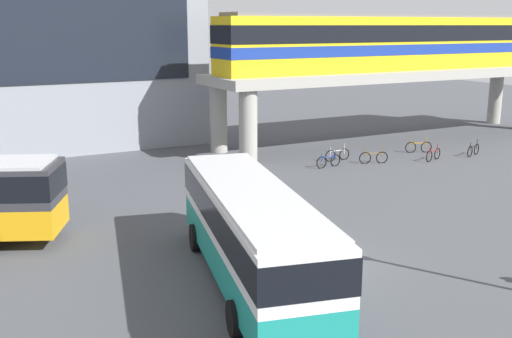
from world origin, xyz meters
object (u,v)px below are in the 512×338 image
Objects in this scene: bus_main at (251,226)px; bicycle_blue at (329,161)px; bicycle_brown at (374,158)px; bicycle_black at (473,150)px; bicycle_red at (433,155)px; bicycle_orange at (419,147)px; train at (388,41)px; bicycle_silver at (337,155)px.

bicycle_blue is at bearing 47.01° from bus_main.
bicycle_brown and bicycle_blue have the same top height.
bus_main is 6.67× the size of bicycle_black.
bus_main is 21.60m from bicycle_red.
bicycle_brown is (14.71, 12.15, -1.63)m from bus_main.
bicycle_orange is at bearing 34.53° from bus_main.
bicycle_brown and bicycle_black have the same top height.
train is at bearing 76.98° from bicycle_red.
bicycle_blue is at bearing -148.85° from train.
bicycle_brown is at bearing 39.55° from bus_main.
bicycle_silver is at bearing 46.21° from bus_main.
bus_main reaches higher than bicycle_black.
bicycle_red is 3.27m from bicycle_black.
bicycle_red is (5.24, -2.76, 0.00)m from bicycle_silver.
bicycle_black is at bearing -75.17° from train.
bicycle_orange is at bearing 134.78° from bicycle_black.
bicycle_silver and bicycle_orange have the same top height.
bicycle_brown and bicycle_silver have the same top height.
bicycle_brown is 0.99× the size of bicycle_red.
bus_main is at bearing -145.47° from bicycle_orange.
train is at bearing 41.32° from bus_main.
train is 9.59m from bicycle_black.
train is at bearing 81.66° from bicycle_orange.
bicycle_red is at bearing -111.32° from bicycle_orange.
bicycle_brown is 4.80m from bicycle_orange.
bicycle_brown is 2.22m from bicycle_silver.
bicycle_silver is 1.95m from bicycle_blue.
bicycle_silver is at bearing 161.16° from bicycle_black.
train is 15.13× the size of bicycle_black.
bus_main reaches higher than bicycle_blue.
bicycle_red is at bearing -16.10° from bicycle_brown.
bicycle_red is 0.96× the size of bicycle_blue.
bicycle_silver is at bearing 131.29° from bicycle_brown.
bicycle_brown is at bearing 163.90° from bicycle_red.
bicycle_red and bicycle_orange have the same top height.
train reaches higher than bicycle_blue.
bus_main is at bearing -133.79° from bicycle_silver.
bicycle_black is 10.16m from bicycle_blue.
bicycle_red is at bearing -103.02° from train.
bicycle_black is 0.95× the size of bicycle_blue.
train is 15.35× the size of bicycle_orange.
train is 2.27× the size of bus_main.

